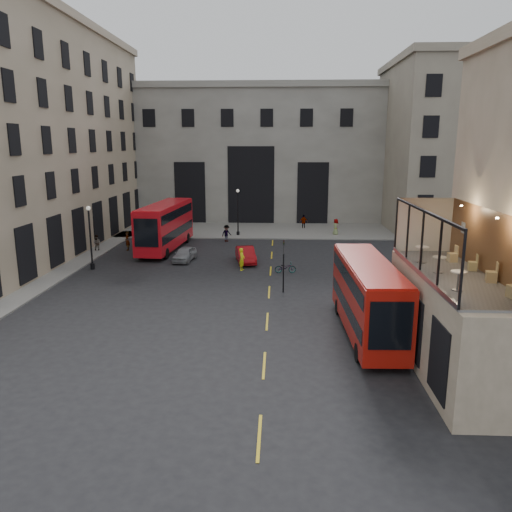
{
  "coord_description": "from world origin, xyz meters",
  "views": [
    {
      "loc": [
        -1.38,
        -22.05,
        10.34
      ],
      "look_at": [
        -2.86,
        10.37,
        3.0
      ],
      "focal_mm": 35.0,
      "sensor_mm": 36.0,
      "label": 1
    }
  ],
  "objects_px": {
    "pedestrian_a": "(97,244)",
    "bus_far": "(165,224)",
    "bicycle": "(285,268)",
    "cafe_table_far": "(422,252)",
    "pedestrian_c": "(304,222)",
    "cafe_chair_d": "(453,257)",
    "pedestrian_e": "(127,241)",
    "car_a": "(185,254)",
    "bus_near": "(367,294)",
    "pedestrian_d": "(336,227)",
    "car_c": "(164,237)",
    "cafe_table_mid": "(439,262)",
    "pedestrian_b": "(227,233)",
    "traffic_light_far": "(146,222)",
    "cafe_chair_c": "(473,265)",
    "cafe_table_near": "(458,278)",
    "traffic_light_near": "(284,259)",
    "car_b": "(246,255)",
    "street_lamp_b": "(238,215)",
    "cyclist": "(242,259)",
    "cafe_chair_b": "(492,276)",
    "street_lamp_a": "(91,241)"
  },
  "relations": [
    {
      "from": "cafe_chair_c",
      "to": "bus_near",
      "type": "bearing_deg",
      "value": 139.85
    },
    {
      "from": "cafe_table_near",
      "to": "cafe_chair_b",
      "type": "relative_size",
      "value": 0.91
    },
    {
      "from": "pedestrian_c",
      "to": "street_lamp_b",
      "type": "bearing_deg",
      "value": 25.48
    },
    {
      "from": "pedestrian_e",
      "to": "car_b",
      "type": "bearing_deg",
      "value": 53.85
    },
    {
      "from": "pedestrian_e",
      "to": "cafe_table_far",
      "type": "relative_size",
      "value": 2.34
    },
    {
      "from": "street_lamp_a",
      "to": "pedestrian_d",
      "type": "relative_size",
      "value": 2.79
    },
    {
      "from": "traffic_light_far",
      "to": "cafe_table_near",
      "type": "xyz_separation_m",
      "value": [
        20.81,
        -30.54,
        2.7
      ]
    },
    {
      "from": "car_b",
      "to": "street_lamp_b",
      "type": "bearing_deg",
      "value": 86.78
    },
    {
      "from": "bus_near",
      "to": "cyclist",
      "type": "bearing_deg",
      "value": 119.48
    },
    {
      "from": "bicycle",
      "to": "pedestrian_a",
      "type": "height_order",
      "value": "pedestrian_a"
    },
    {
      "from": "street_lamp_b",
      "to": "cafe_table_near",
      "type": "bearing_deg",
      "value": -72.1
    },
    {
      "from": "pedestrian_b",
      "to": "cafe_table_mid",
      "type": "distance_m",
      "value": 33.16
    },
    {
      "from": "cafe_table_far",
      "to": "cyclist",
      "type": "bearing_deg",
      "value": 122.25
    },
    {
      "from": "traffic_light_near",
      "to": "car_b",
      "type": "distance_m",
      "value": 9.72
    },
    {
      "from": "car_a",
      "to": "cafe_table_mid",
      "type": "height_order",
      "value": "cafe_table_mid"
    },
    {
      "from": "pedestrian_a",
      "to": "cafe_table_near",
      "type": "distance_m",
      "value": 37.11
    },
    {
      "from": "bus_near",
      "to": "cafe_table_near",
      "type": "distance_m",
      "value": 7.69
    },
    {
      "from": "pedestrian_e",
      "to": "car_c",
      "type": "bearing_deg",
      "value": 124.84
    },
    {
      "from": "pedestrian_c",
      "to": "cafe_table_far",
      "type": "height_order",
      "value": "cafe_table_far"
    },
    {
      "from": "traffic_light_near",
      "to": "pedestrian_d",
      "type": "relative_size",
      "value": 1.99
    },
    {
      "from": "pedestrian_b",
      "to": "pedestrian_d",
      "type": "bearing_deg",
      "value": -20.73
    },
    {
      "from": "cafe_table_far",
      "to": "car_c",
      "type": "bearing_deg",
      "value": 125.48
    },
    {
      "from": "pedestrian_c",
      "to": "cafe_table_near",
      "type": "bearing_deg",
      "value": 87.88
    },
    {
      "from": "car_a",
      "to": "bicycle",
      "type": "relative_size",
      "value": 2.19
    },
    {
      "from": "pedestrian_c",
      "to": "cafe_chair_d",
      "type": "distance_m",
      "value": 37.21
    },
    {
      "from": "car_a",
      "to": "car_c",
      "type": "relative_size",
      "value": 0.8
    },
    {
      "from": "cafe_table_near",
      "to": "pedestrian_a",
      "type": "bearing_deg",
      "value": 132.29
    },
    {
      "from": "pedestrian_b",
      "to": "cafe_chair_b",
      "type": "bearing_deg",
      "value": -105.83
    },
    {
      "from": "car_a",
      "to": "cyclist",
      "type": "distance_m",
      "value": 6.23
    },
    {
      "from": "bicycle",
      "to": "cafe_table_far",
      "type": "relative_size",
      "value": 2.12
    },
    {
      "from": "traffic_light_near",
      "to": "car_b",
      "type": "xyz_separation_m",
      "value": [
        -3.27,
        8.99,
        -1.73
      ]
    },
    {
      "from": "car_c",
      "to": "pedestrian_b",
      "type": "height_order",
      "value": "pedestrian_b"
    },
    {
      "from": "bus_near",
      "to": "car_b",
      "type": "xyz_separation_m",
      "value": [
        -7.77,
        16.76,
        -1.62
      ]
    },
    {
      "from": "pedestrian_e",
      "to": "car_a",
      "type": "bearing_deg",
      "value": 41.39
    },
    {
      "from": "cafe_table_near",
      "to": "cafe_chair_c",
      "type": "height_order",
      "value": "cafe_table_near"
    },
    {
      "from": "street_lamp_b",
      "to": "cafe_chair_c",
      "type": "relative_size",
      "value": 6.96
    },
    {
      "from": "pedestrian_d",
      "to": "pedestrian_e",
      "type": "bearing_deg",
      "value": 87.85
    },
    {
      "from": "cafe_table_near",
      "to": "car_b",
      "type": "bearing_deg",
      "value": 113.17
    },
    {
      "from": "cyclist",
      "to": "cafe_table_far",
      "type": "relative_size",
      "value": 2.34
    },
    {
      "from": "car_a",
      "to": "bus_far",
      "type": "bearing_deg",
      "value": 126.37
    },
    {
      "from": "car_c",
      "to": "cafe_table_mid",
      "type": "xyz_separation_m",
      "value": [
        19.33,
        -28.8,
        4.42
      ]
    },
    {
      "from": "bus_near",
      "to": "pedestrian_d",
      "type": "bearing_deg",
      "value": 86.82
    },
    {
      "from": "pedestrian_c",
      "to": "cafe_chair_d",
      "type": "height_order",
      "value": "cafe_chair_d"
    },
    {
      "from": "bus_near",
      "to": "cafe_chair_c",
      "type": "xyz_separation_m",
      "value": [
        4.12,
        -3.47,
        2.52
      ]
    },
    {
      "from": "car_b",
      "to": "cafe_chair_b",
      "type": "relative_size",
      "value": 4.85
    },
    {
      "from": "car_b",
      "to": "cafe_table_near",
      "type": "bearing_deg",
      "value": -77.64
    },
    {
      "from": "street_lamp_b",
      "to": "pedestrian_d",
      "type": "bearing_deg",
      "value": 4.56
    },
    {
      "from": "traffic_light_far",
      "to": "bicycle",
      "type": "distance_m",
      "value": 17.79
    },
    {
      "from": "bus_far",
      "to": "pedestrian_c",
      "type": "distance_m",
      "value": 19.34
    },
    {
      "from": "pedestrian_a",
      "to": "bus_far",
      "type": "bearing_deg",
      "value": 8.72
    }
  ]
}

